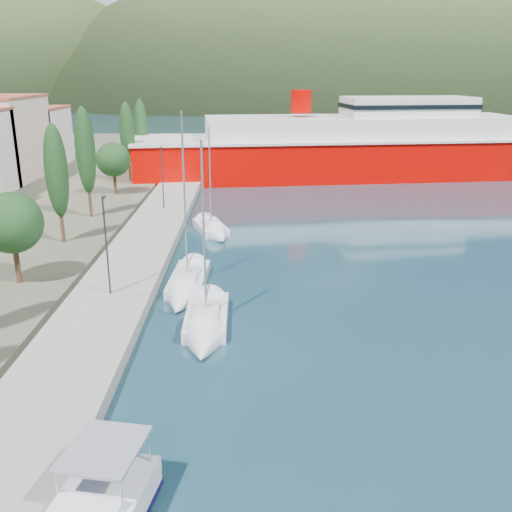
{
  "coord_description": "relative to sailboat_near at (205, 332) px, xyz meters",
  "views": [
    {
      "loc": [
        -0.3,
        -17.93,
        13.91
      ],
      "look_at": [
        0.0,
        14.0,
        3.5
      ],
      "focal_mm": 40.0,
      "sensor_mm": 36.0,
      "label": 1
    }
  ],
  "objects": [
    {
      "name": "hills_near",
      "position": [
        100.88,
        362.13,
        48.87
      ],
      "size": [
        1010.0,
        520.0,
        115.0
      ],
      "color": "#3C5029",
      "rests_on": "ground"
    },
    {
      "name": "hills_far",
      "position": [
        141.43,
        608.36,
        77.08
      ],
      "size": [
        1480.0,
        900.0,
        180.0
      ],
      "color": "gray",
      "rests_on": "ground"
    },
    {
      "name": "ferry",
      "position": [
        17.84,
        50.22,
        3.38
      ],
      "size": [
        62.1,
        19.44,
        12.13
      ],
      "color": "#C60400",
      "rests_on": "ground"
    },
    {
      "name": "ground",
      "position": [
        2.84,
        109.63,
        -0.31
      ],
      "size": [
        1400.0,
        1400.0,
        0.0
      ],
      "primitive_type": "plane",
      "color": "#1A3A48"
    },
    {
      "name": "sailboat_near",
      "position": [
        0.0,
        0.0,
        0.0
      ],
      "size": [
        2.47,
        7.98,
        11.43
      ],
      "color": "silver",
      "rests_on": "ground"
    },
    {
      "name": "lamp_posts",
      "position": [
        -6.16,
        4.17,
        3.77
      ],
      "size": [
        0.15,
        47.64,
        6.06
      ],
      "color": "#2D2D33",
      "rests_on": "quay"
    },
    {
      "name": "sailboat_mid",
      "position": [
        -1.8,
        6.13,
        -0.01
      ],
      "size": [
        2.64,
        8.74,
        12.45
      ],
      "color": "silver",
      "rests_on": "ground"
    },
    {
      "name": "tree_row",
      "position": [
        -12.63,
        20.87,
        5.36
      ],
      "size": [
        3.93,
        61.47,
        10.19
      ],
      "color": "#47301E",
      "rests_on": "land_strip"
    },
    {
      "name": "quay",
      "position": [
        -6.16,
        15.63,
        0.09
      ],
      "size": [
        5.0,
        88.0,
        0.8
      ],
      "primitive_type": "cube",
      "color": "gray",
      "rests_on": "ground"
    },
    {
      "name": "sailboat_far",
      "position": [
        -0.61,
        20.13,
        -0.02
      ],
      "size": [
        4.24,
        7.28,
        10.2
      ],
      "color": "silver",
      "rests_on": "ground"
    }
  ]
}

